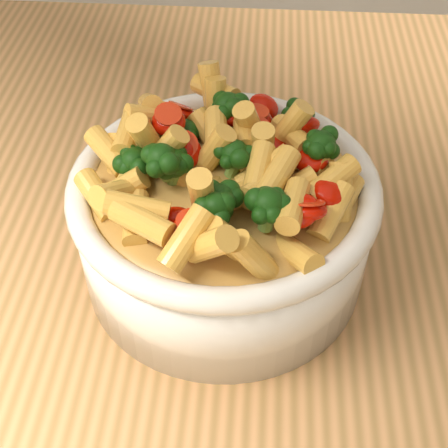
{
  "coord_description": "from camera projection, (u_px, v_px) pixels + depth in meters",
  "views": [
    {
      "loc": [
        0.06,
        -0.38,
        1.28
      ],
      "look_at": [
        0.03,
        -0.05,
        0.95
      ],
      "focal_mm": 50.0,
      "sensor_mm": 36.0,
      "label": 1
    }
  ],
  "objects": [
    {
      "name": "serving_bowl",
      "position": [
        224.0,
        223.0,
        0.47
      ],
      "size": [
        0.22,
        0.22,
        0.1
      ],
      "color": "white",
      "rests_on": "table"
    },
    {
      "name": "table",
      "position": [
        194.0,
        295.0,
        0.61
      ],
      "size": [
        1.2,
        0.8,
        0.9
      ],
      "color": "tan",
      "rests_on": "ground"
    },
    {
      "name": "pasta_salad",
      "position": [
        224.0,
        161.0,
        0.43
      ],
      "size": [
        0.18,
        0.18,
        0.04
      ],
      "color": "#FFC450",
      "rests_on": "serving_bowl"
    }
  ]
}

